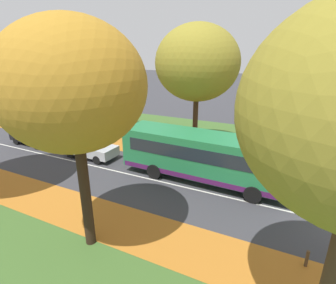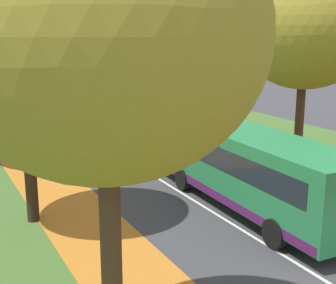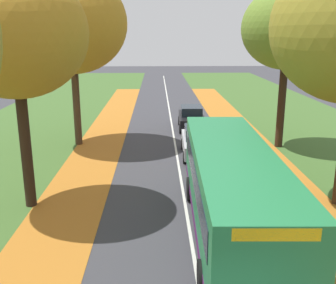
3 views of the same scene
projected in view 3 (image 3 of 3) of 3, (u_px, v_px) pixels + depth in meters
grass_verge_left at (31, 140)px, 25.16m from camera, size 12.00×90.00×0.01m
leaf_litter_left at (87, 171)px, 19.50m from camera, size 2.80×60.00×0.00m
grass_verge_right at (315, 138)px, 25.66m from camera, size 12.00×90.00×0.01m
leaf_litter_right at (271, 169)px, 19.75m from camera, size 2.80×60.00×0.00m
road_centre_line at (174, 139)px, 25.41m from camera, size 0.12×80.00×0.01m
tree_left_near at (14, 33)px, 13.85m from camera, size 5.20×5.20×8.96m
tree_left_mid at (72, 24)px, 22.38m from camera, size 6.37×6.37×10.03m
tree_right_mid at (287, 29)px, 21.94m from camera, size 5.13×5.13×9.20m
bus at (232, 187)px, 12.90m from camera, size 2.87×10.47×2.98m
car_silver_lead at (198, 142)px, 21.77m from camera, size 1.87×4.24×1.62m
car_black_following at (191, 118)px, 27.96m from camera, size 1.87×4.25×1.62m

